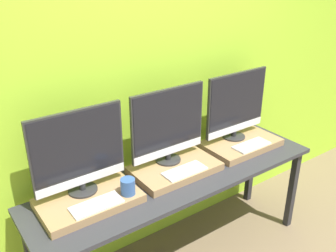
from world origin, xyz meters
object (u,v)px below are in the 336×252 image
monitor_left (79,151)px  keyboard_left (96,205)px  mug (128,187)px  monitor_right (236,105)px  monitor_center (168,125)px  keyboard_right (252,145)px  keyboard_center (185,171)px

monitor_left → keyboard_left: (0.00, -0.19, -0.27)m
keyboard_left → mug: mug is taller
monitor_right → monitor_center: bearing=180.0°
monitor_right → keyboard_right: 0.33m
mug → keyboard_center: size_ratio=0.34×
mug → keyboard_left: bearing=-180.0°
monitor_center → keyboard_right: monitor_center is taller
keyboard_left → keyboard_right: size_ratio=1.00×
keyboard_left → keyboard_right: bearing=0.0°
mug → keyboard_center: (0.44, -0.00, -0.04)m
mug → monitor_center: (0.44, 0.19, 0.23)m
monitor_center → keyboard_center: 0.33m
monitor_center → keyboard_right: (0.65, -0.19, -0.27)m
keyboard_center → keyboard_left: bearing=180.0°
keyboard_center → keyboard_right: size_ratio=1.00×
monitor_left → mug: monitor_left is taller
keyboard_center → keyboard_right: bearing=0.0°
monitor_center → monitor_right: same height
monitor_left → keyboard_center: size_ratio=1.90×
keyboard_right → monitor_left: bearing=171.7°
monitor_center → monitor_right: size_ratio=1.00×
keyboard_left → mug: 0.22m
keyboard_left → mug: (0.21, 0.00, 0.04)m
keyboard_left → keyboard_right: (1.29, 0.00, 0.00)m
monitor_left → monitor_right: same height
keyboard_center → monitor_right: 0.73m
monitor_left → monitor_center: 0.65m
keyboard_left → monitor_center: bearing=16.3°
keyboard_right → keyboard_left: bearing=180.0°
mug → monitor_right: 1.12m
monitor_center → keyboard_center: bearing=-90.0°
mug → monitor_left: bearing=138.1°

